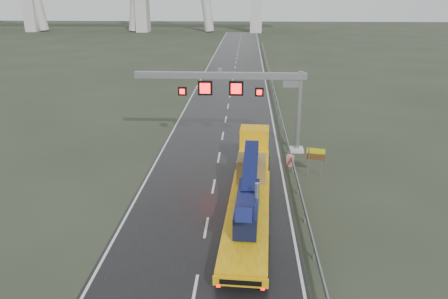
# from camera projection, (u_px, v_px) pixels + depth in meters

# --- Properties ---
(ground) EXTENTS (400.00, 400.00, 0.00)m
(ground) POSITION_uv_depth(u_px,v_px,m) (199.00, 267.00, 22.90)
(ground) COLOR #2A3122
(ground) RESTS_ON ground
(road) EXTENTS (11.00, 200.00, 0.02)m
(road) POSITION_uv_depth(u_px,v_px,m) (230.00, 96.00, 60.44)
(road) COLOR black
(road) RESTS_ON ground
(guardrail) EXTENTS (0.20, 140.00, 1.40)m
(guardrail) POSITION_uv_depth(u_px,v_px,m) (279.00, 110.00, 50.51)
(guardrail) COLOR gray
(guardrail) RESTS_ON ground
(sign_gantry) EXTENTS (14.90, 1.20, 7.42)m
(sign_gantry) POSITION_uv_depth(u_px,v_px,m) (244.00, 89.00, 37.76)
(sign_gantry) COLOR silver
(sign_gantry) RESTS_ON ground
(heavy_haul_truck) EXTENTS (3.37, 17.43, 4.07)m
(heavy_haul_truck) POSITION_uv_depth(u_px,v_px,m) (251.00, 179.00, 29.62)
(heavy_haul_truck) COLOR yellow
(heavy_haul_truck) RESTS_ON ground
(exit_sign_pair) EXTENTS (1.38, 0.36, 2.40)m
(exit_sign_pair) POSITION_uv_depth(u_px,v_px,m) (315.00, 157.00, 33.39)
(exit_sign_pair) COLOR #94979C
(exit_sign_pair) RESTS_ON ground
(striped_barrier) EXTENTS (0.65, 0.51, 0.97)m
(striped_barrier) POSITION_uv_depth(u_px,v_px,m) (290.00, 161.00, 35.90)
(striped_barrier) COLOR red
(striped_barrier) RESTS_ON ground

